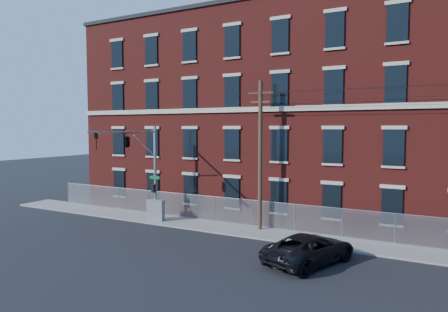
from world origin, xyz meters
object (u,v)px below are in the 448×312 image
Objects in this scene: utility_pole_near at (260,153)px; utility_cabinet at (156,210)px; traffic_signal_mast at (134,151)px; pickup_truck at (310,249)px.

utility_cabinet is at bearing -170.71° from utility_pole_near.
pickup_truck is at bearing -6.37° from traffic_signal_mast.
traffic_signal_mast is 4.99m from utility_cabinet.
utility_pole_near is (8.00, 3.42, -0.05)m from traffic_signal_mast.
traffic_signal_mast is 4.58× the size of utility_cabinet.
utility_cabinet is at bearing 4.77° from pickup_truck.
pickup_truck is at bearing -44.75° from utility_pole_near.
traffic_signal_mast is 8.70m from utility_pole_near.
utility_cabinet is (-7.85, -1.28, -4.46)m from utility_pole_near.
utility_pole_near is 1.82× the size of pickup_truck.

